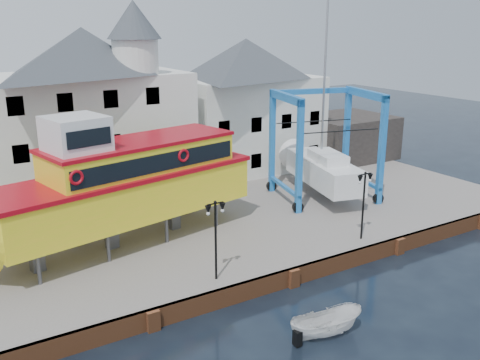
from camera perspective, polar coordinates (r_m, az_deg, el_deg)
ground at (r=29.19m, az=5.66°, el=-11.22°), size 140.00×140.00×0.00m
hardstanding at (r=37.52m, az=-4.52°, el=-3.88°), size 44.00×22.00×1.00m
quay_wall at (r=29.03m, az=5.56°, el=-10.27°), size 44.00×0.47×1.00m
building_white_main at (r=40.79m, az=-15.74°, el=7.16°), size 14.00×8.30×14.00m
building_white_right at (r=47.11m, az=0.63°, el=8.04°), size 12.00×8.00×11.20m
shed_dark at (r=52.22m, az=11.15°, el=4.56°), size 8.00×7.00×4.00m
lamp_post_left at (r=26.37m, az=-2.64°, el=-4.32°), size 1.12×0.32×4.20m
lamp_post_right at (r=32.14m, az=13.13°, el=-0.88°), size 1.12×0.32×4.20m
tour_boat at (r=30.83m, az=-13.82°, el=-0.64°), size 18.52×7.79×7.85m
travel_lift at (r=40.43m, az=8.39°, el=1.96°), size 8.14×10.26×15.03m
motorboat_a at (r=25.34m, az=9.09°, el=-16.03°), size 3.72×1.98×1.36m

